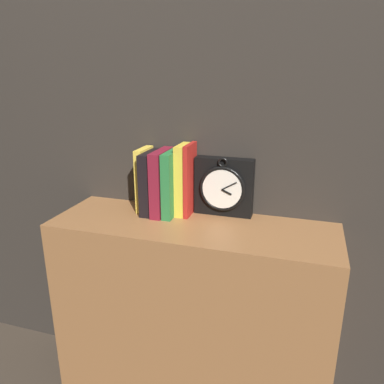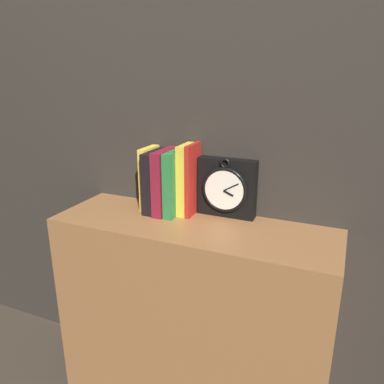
{
  "view_description": "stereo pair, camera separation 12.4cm",
  "coord_description": "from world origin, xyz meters",
  "px_view_note": "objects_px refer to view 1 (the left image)",
  "views": [
    {
      "loc": [
        0.35,
        -1.13,
        1.27
      ],
      "look_at": [
        0.0,
        0.0,
        0.89
      ],
      "focal_mm": 35.0,
      "sensor_mm": 36.0,
      "label": 1
    },
    {
      "loc": [
        0.47,
        -1.08,
        1.27
      ],
      "look_at": [
        0.0,
        0.0,
        0.89
      ],
      "focal_mm": 35.0,
      "sensor_mm": 36.0,
      "label": 2
    }
  ],
  "objects_px": {
    "book_slot4_yellow": "(183,180)",
    "book_slot1_black": "(151,182)",
    "clock": "(224,187)",
    "book_slot0_yellow": "(145,179)",
    "book_slot5_red": "(190,180)",
    "book_slot2_maroon": "(162,182)",
    "book_slot3_green": "(173,183)"
  },
  "relations": [
    {
      "from": "book_slot4_yellow",
      "to": "book_slot1_black",
      "type": "bearing_deg",
      "value": -170.98
    },
    {
      "from": "clock",
      "to": "book_slot1_black",
      "type": "distance_m",
      "value": 0.26
    },
    {
      "from": "clock",
      "to": "book_slot0_yellow",
      "type": "distance_m",
      "value": 0.29
    },
    {
      "from": "book_slot5_red",
      "to": "book_slot4_yellow",
      "type": "bearing_deg",
      "value": 177.56
    },
    {
      "from": "book_slot1_black",
      "to": "book_slot2_maroon",
      "type": "height_order",
      "value": "book_slot2_maroon"
    },
    {
      "from": "clock",
      "to": "book_slot3_green",
      "type": "bearing_deg",
      "value": -165.06
    },
    {
      "from": "book_slot2_maroon",
      "to": "book_slot0_yellow",
      "type": "bearing_deg",
      "value": 165.36
    },
    {
      "from": "book_slot3_green",
      "to": "book_slot4_yellow",
      "type": "distance_m",
      "value": 0.04
    },
    {
      "from": "book_slot0_yellow",
      "to": "book_slot3_green",
      "type": "height_order",
      "value": "same"
    },
    {
      "from": "book_slot0_yellow",
      "to": "book_slot4_yellow",
      "type": "bearing_deg",
      "value": 0.87
    },
    {
      "from": "book_slot0_yellow",
      "to": "book_slot3_green",
      "type": "distance_m",
      "value": 0.12
    },
    {
      "from": "clock",
      "to": "book_slot1_black",
      "type": "height_order",
      "value": "book_slot1_black"
    },
    {
      "from": "clock",
      "to": "book_slot1_black",
      "type": "bearing_deg",
      "value": -170.02
    },
    {
      "from": "book_slot3_green",
      "to": "book_slot4_yellow",
      "type": "xyz_separation_m",
      "value": [
        0.03,
        0.02,
        0.01
      ]
    },
    {
      "from": "book_slot2_maroon",
      "to": "book_slot1_black",
      "type": "bearing_deg",
      "value": 175.1
    },
    {
      "from": "book_slot5_red",
      "to": "book_slot2_maroon",
      "type": "bearing_deg",
      "value": -168.0
    },
    {
      "from": "book_slot0_yellow",
      "to": "book_slot3_green",
      "type": "bearing_deg",
      "value": -8.61
    },
    {
      "from": "book_slot3_green",
      "to": "book_slot5_red",
      "type": "xyz_separation_m",
      "value": [
        0.06,
        0.02,
        0.01
      ]
    },
    {
      "from": "book_slot1_black",
      "to": "book_slot5_red",
      "type": "bearing_deg",
      "value": 6.95
    },
    {
      "from": "book_slot1_black",
      "to": "book_slot3_green",
      "type": "bearing_deg",
      "value": -0.94
    },
    {
      "from": "book_slot0_yellow",
      "to": "book_slot1_black",
      "type": "height_order",
      "value": "book_slot0_yellow"
    },
    {
      "from": "clock",
      "to": "book_slot2_maroon",
      "type": "height_order",
      "value": "book_slot2_maroon"
    },
    {
      "from": "book_slot0_yellow",
      "to": "book_slot4_yellow",
      "type": "distance_m",
      "value": 0.15
    },
    {
      "from": "book_slot4_yellow",
      "to": "book_slot2_maroon",
      "type": "bearing_deg",
      "value": -163.12
    },
    {
      "from": "book_slot1_black",
      "to": "book_slot5_red",
      "type": "height_order",
      "value": "book_slot5_red"
    },
    {
      "from": "clock",
      "to": "book_slot2_maroon",
      "type": "relative_size",
      "value": 0.93
    },
    {
      "from": "book_slot1_black",
      "to": "book_slot4_yellow",
      "type": "relative_size",
      "value": 0.88
    },
    {
      "from": "clock",
      "to": "book_slot5_red",
      "type": "relative_size",
      "value": 0.84
    },
    {
      "from": "book_slot1_black",
      "to": "book_slot5_red",
      "type": "relative_size",
      "value": 0.87
    },
    {
      "from": "clock",
      "to": "book_slot4_yellow",
      "type": "xyz_separation_m",
      "value": [
        -0.14,
        -0.03,
        0.02
      ]
    },
    {
      "from": "book_slot2_maroon",
      "to": "book_slot3_green",
      "type": "height_order",
      "value": "same"
    },
    {
      "from": "book_slot0_yellow",
      "to": "book_slot4_yellow",
      "type": "xyz_separation_m",
      "value": [
        0.15,
        0.0,
        0.01
      ]
    }
  ]
}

